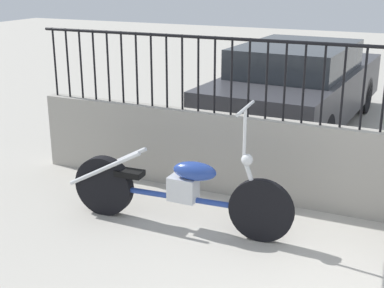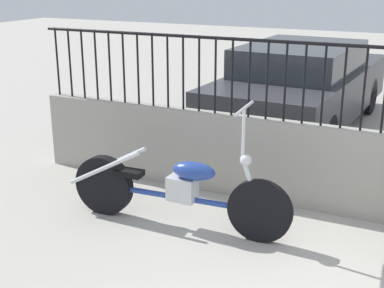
{
  "view_description": "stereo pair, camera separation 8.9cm",
  "coord_description": "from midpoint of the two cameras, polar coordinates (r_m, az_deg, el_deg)",
  "views": [
    {
      "loc": [
        -0.28,
        -3.07,
        2.43
      ],
      "look_at": [
        -2.48,
        1.75,
        0.7
      ],
      "focal_mm": 50.0,
      "sensor_mm": 36.0,
      "label": 1
    },
    {
      "loc": [
        -0.2,
        -3.03,
        2.43
      ],
      "look_at": [
        -2.48,
        1.75,
        0.7
      ],
      "focal_mm": 50.0,
      "sensor_mm": 36.0,
      "label": 2
    }
  ],
  "objects": [
    {
      "name": "car_dark_grey",
      "position": [
        8.67,
        11.03,
        6.19
      ],
      "size": [
        1.96,
        4.66,
        1.36
      ],
      "rotation": [
        0.0,
        0.0,
        1.52
      ],
      "color": "black",
      "rests_on": "ground_plane"
    },
    {
      "name": "motorcycle_blue",
      "position": [
        5.28,
        -3.14,
        -4.76
      ],
      "size": [
        2.33,
        0.52,
        1.29
      ],
      "rotation": [
        0.0,
        0.0,
        0.06
      ],
      "color": "black",
      "rests_on": "ground_plane"
    }
  ]
}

